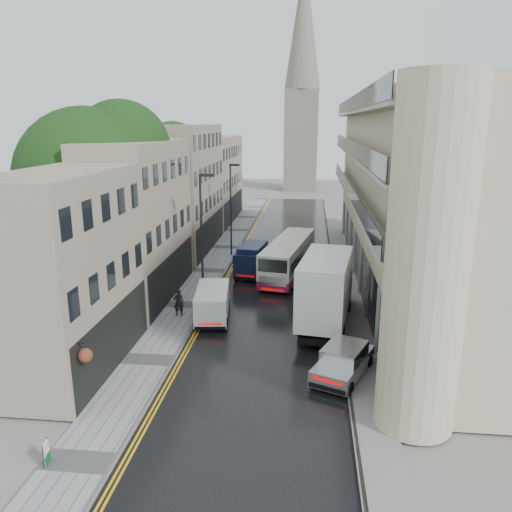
% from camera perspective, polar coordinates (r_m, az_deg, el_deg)
% --- Properties ---
extents(road, '(9.00, 85.00, 0.02)m').
position_cam_1_polar(road, '(41.97, 2.58, -2.05)').
color(road, black).
rests_on(road, ground).
extents(left_sidewalk, '(2.70, 85.00, 0.12)m').
position_cam_1_polar(left_sidewalk, '(42.70, -5.28, -1.72)').
color(left_sidewalk, gray).
rests_on(left_sidewalk, ground).
extents(right_sidewalk, '(1.80, 85.00, 0.12)m').
position_cam_1_polar(right_sidewalk, '(41.99, 9.96, -2.19)').
color(right_sidewalk, slate).
rests_on(right_sidewalk, ground).
extents(old_shop_row, '(4.50, 56.00, 12.00)m').
position_cam_1_polar(old_shop_row, '(44.63, -9.39, 6.69)').
color(old_shop_row, gray).
rests_on(old_shop_row, ground).
extents(modern_block, '(8.00, 40.00, 14.00)m').
position_cam_1_polar(modern_block, '(39.69, 17.67, 6.62)').
color(modern_block, '#C3B591').
rests_on(modern_block, ground).
extents(church_spire, '(6.40, 6.40, 40.00)m').
position_cam_1_polar(church_spire, '(94.88, 5.32, 19.62)').
color(church_spire, '#756A5D').
rests_on(church_spire, ground).
extents(tree_near, '(10.56, 10.56, 13.89)m').
position_cam_1_polar(tree_near, '(36.22, -18.36, 5.73)').
color(tree_near, black).
rests_on(tree_near, ground).
extents(tree_far, '(9.24, 9.24, 12.46)m').
position_cam_1_polar(tree_far, '(48.23, -11.63, 7.47)').
color(tree_far, black).
rests_on(tree_far, ground).
extents(cream_bus, '(4.28, 11.03, 2.94)m').
position_cam_1_polar(cream_bus, '(38.82, 1.14, -1.18)').
color(cream_bus, beige).
rests_on(cream_bus, road).
extents(white_lorry, '(3.92, 9.16, 4.66)m').
position_cam_1_polar(white_lorry, '(29.30, 5.20, -4.94)').
color(white_lorry, white).
rests_on(white_lorry, road).
extents(silver_hatchback, '(3.47, 4.78, 1.64)m').
position_cam_1_polar(silver_hatchback, '(24.74, 6.75, -12.75)').
color(silver_hatchback, silver).
rests_on(silver_hatchback, road).
extents(white_van, '(2.53, 4.84, 2.10)m').
position_cam_1_polar(white_van, '(30.89, -6.91, -6.46)').
color(white_van, white).
rests_on(white_van, road).
extents(navy_van, '(2.77, 5.44, 2.66)m').
position_cam_1_polar(navy_van, '(40.23, -2.25, -0.81)').
color(navy_van, black).
rests_on(navy_van, road).
extents(pedestrian, '(0.77, 0.63, 1.80)m').
position_cam_1_polar(pedestrian, '(32.87, -8.85, -5.27)').
color(pedestrian, black).
rests_on(pedestrian, left_sidewalk).
extents(lamp_post_near, '(1.01, 0.28, 8.91)m').
position_cam_1_polar(lamp_post_near, '(34.19, -6.23, 1.84)').
color(lamp_post_near, black).
rests_on(lamp_post_near, left_sidewalk).
extents(lamp_post_far, '(0.98, 0.43, 8.54)m').
position_cam_1_polar(lamp_post_far, '(46.54, -2.90, 5.20)').
color(lamp_post_far, black).
rests_on(lamp_post_far, left_sidewalk).
extents(estate_sign, '(0.16, 0.53, 0.88)m').
position_cam_1_polar(estate_sign, '(21.17, -22.86, -20.07)').
color(estate_sign, white).
rests_on(estate_sign, left_sidewalk).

